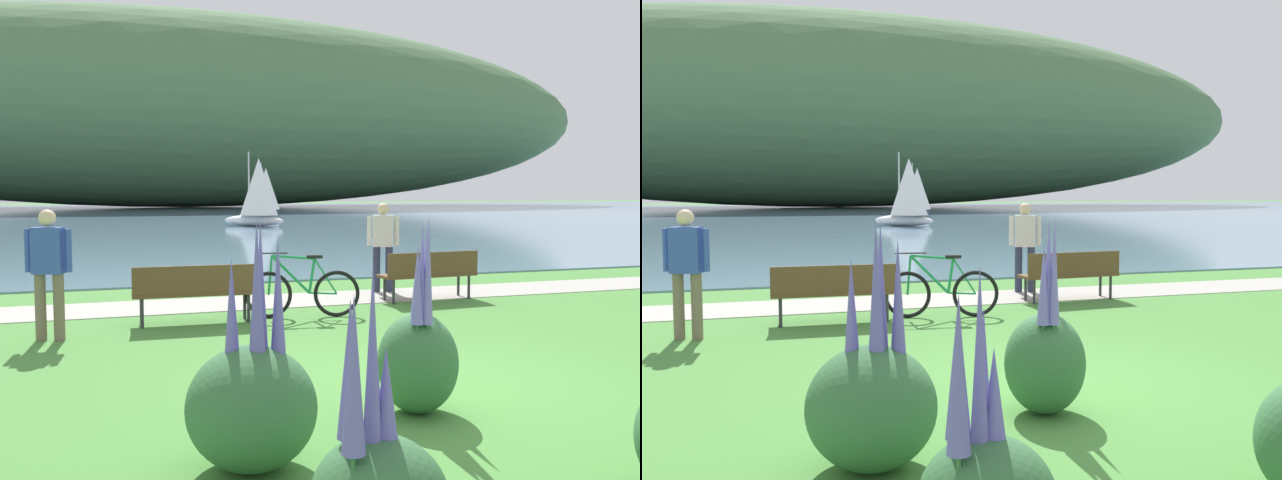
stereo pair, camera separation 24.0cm
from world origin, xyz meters
TOP-DOWN VIEW (x-y plane):
  - ground_plane at (0.00, 0.00)m, footprint 200.00×200.00m
  - bay_water at (0.00, 47.82)m, footprint 180.00×80.00m
  - distant_hillside at (5.86, 70.84)m, footprint 98.34×28.00m
  - shoreline_path at (0.00, 5.46)m, footprint 60.00×1.50m
  - park_bench_near_camera at (2.37, 4.72)m, footprint 1.83×0.61m
  - park_bench_further_along at (-1.87, 3.84)m, footprint 1.81×0.53m
  - bicycle_leaning_near_bench at (-0.23, 3.85)m, footprint 1.75×0.40m
  - person_at_shoreline at (1.96, 5.88)m, footprint 0.58×0.34m
  - person_on_the_grass at (-3.82, 3.31)m, footprint 0.59×0.33m
  - echium_bush_mid_cluster at (-2.18, -1.53)m, footprint 0.93×0.93m
  - echium_bush_far_cluster at (-0.54, -0.78)m, footprint 0.71×0.71m
  - sailboat_nearest_to_shore at (7.77, 40.30)m, footprint 3.09×2.88m
  - sailboat_mid_bay at (4.76, 29.22)m, footprint 3.27×2.91m

SIDE VIEW (x-z plane):
  - ground_plane at x=0.00m, z-range 0.00..0.00m
  - shoreline_path at x=0.00m, z-range 0.00..0.01m
  - bay_water at x=0.00m, z-range 0.00..0.04m
  - bicycle_leaning_near_bench at x=-0.23m, z-range -0.11..0.90m
  - echium_bush_mid_cluster at x=-2.18m, z-range -0.40..1.37m
  - echium_bush_far_cluster at x=-0.54m, z-range -0.36..1.39m
  - park_bench_near_camera at x=2.37m, z-range 0.08..0.96m
  - park_bench_further_along at x=-1.87m, z-range 0.08..0.96m
  - person_at_shoreline at x=1.96m, z-range 0.12..1.83m
  - person_on_the_grass at x=-3.82m, z-range 0.12..1.83m
  - sailboat_nearest_to_shore at x=7.77m, z-range -0.07..3.69m
  - sailboat_mid_bay at x=4.76m, z-range -0.08..3.85m
  - distant_hillside at x=5.86m, z-range 0.04..21.22m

